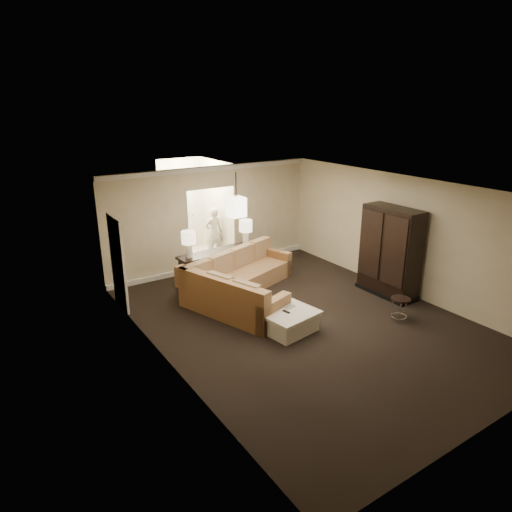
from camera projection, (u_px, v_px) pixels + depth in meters
ground at (304, 321)px, 9.61m from camera, size 8.00×8.00×0.00m
wall_back at (212, 218)px, 12.32m from camera, size 6.00×0.04×2.80m
wall_front at (499, 343)px, 6.00m from camera, size 6.00×0.04×2.80m
wall_left at (166, 292)px, 7.60m from camera, size 0.04×8.00×2.80m
wall_right at (405, 236)px, 10.72m from camera, size 0.04×8.00×2.80m
ceiling at (309, 190)px, 8.70m from camera, size 6.00×8.00×0.02m
crown_molding at (211, 169)px, 11.84m from camera, size 6.00×0.10×0.12m
baseboard at (214, 265)px, 12.71m from camera, size 6.00×0.10×0.12m
side_door at (118, 263)px, 9.94m from camera, size 0.05×0.90×2.10m
foyer at (190, 212)px, 13.41m from camera, size 1.44×2.02×2.80m
sectional_sofa at (240, 283)px, 10.63m from camera, size 3.32×3.28×0.94m
coffee_table at (286, 320)px, 9.21m from camera, size 1.22×1.22×0.45m
console_table at (219, 263)px, 11.53m from camera, size 2.23×0.68×0.85m
armoire at (390, 254)px, 10.67m from camera, size 0.63×1.47×2.12m
drink_table at (400, 304)px, 9.56m from camera, size 0.40×0.40×0.50m
table_lamp_left at (189, 240)px, 10.78m from camera, size 0.34×0.34×0.65m
table_lamp_right at (246, 228)px, 11.78m from camera, size 0.34×0.34×0.65m
pendant_light at (236, 207)px, 11.11m from camera, size 0.38×0.38×1.09m
person at (214, 230)px, 13.33m from camera, size 0.61×0.42×1.64m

